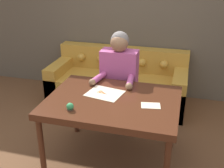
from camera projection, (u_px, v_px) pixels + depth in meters
ground_plane at (102, 158)px, 3.21m from camera, size 16.00×16.00×0.00m
wall_back at (136, 15)px, 4.36m from camera, size 8.00×0.06×2.60m
dining_table at (113, 105)px, 2.90m from camera, size 1.35×1.01×0.77m
couch at (118, 84)px, 4.41m from camera, size 2.07×0.90×0.81m
person at (119, 81)px, 3.52m from camera, size 0.51×0.58×1.31m
pattern_paper_main at (105, 93)px, 2.99m from camera, size 0.41×0.36×0.00m
pattern_paper_offcut at (151, 106)px, 2.74m from camera, size 0.21×0.16×0.00m
scissors at (103, 93)px, 2.99m from camera, size 0.23×0.14×0.01m
pin_cushion at (70, 107)px, 2.65m from camera, size 0.07×0.07×0.07m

